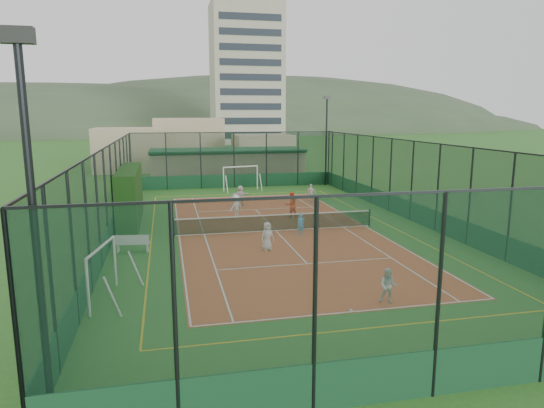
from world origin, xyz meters
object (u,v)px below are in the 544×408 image
Objects in this scene: futsal_goal_near at (103,274)px; coach at (291,205)px; clubhouse at (227,165)px; child_far_back at (240,195)px; child_near_right at (388,286)px; white_bench at (133,243)px; floodlight_ne at (326,141)px; child_near_mid at (301,224)px; child_far_right at (311,193)px; child_near_left at (267,236)px; futsal_goal_far at (241,179)px; apartment_tower at (246,74)px; floodlight_sw at (36,247)px; child_far_left at (236,206)px.

futsal_goal_near reaches higher than coach.
clubhouse is 13.92m from child_far_back.
clubhouse is 11.81× the size of child_near_right.
coach is (10.23, 12.17, -0.16)m from futsal_goal_near.
white_bench is at bearing 5.39° from futsal_goal_near.
clubhouse is 10.26× the size of child_far_back.
child_near_mid is (-7.43, -17.80, -3.51)m from floodlight_ne.
child_near_left is at bearing 90.73° from child_far_right.
futsal_goal_far is (-8.30, -1.49, -3.08)m from floodlight_ne.
child_near_mid is (-10.83, -83.20, -14.39)m from apartment_tower.
futsal_goal_far is 1.96× the size of coach.
apartment_tower is 9.73× the size of futsal_goal_near.
child_near_right is 14.69m from coach.
floodlight_sw is 8.32m from futsal_goal_near.
floodlight_sw is 15.11m from child_near_left.
clubhouse is 62.64m from apartment_tower.
floodlight_ne is 0.54× the size of clubhouse.
white_bench is 8.93m from child_far_left.
floodlight_ne is 8.98m from futsal_goal_far.
white_bench is at bearing -125.92° from futsal_goal_far.
futsal_goal_near is at bearing -163.17° from child_near_right.
coach is (0.61, 4.48, 0.23)m from child_near_mid.
child_far_right is (13.08, 17.17, -0.29)m from futsal_goal_near.
clubhouse is at bearing -105.37° from child_far_back.
clubhouse reaches higher than child_near_left.
child_far_back is (-0.82, -13.87, -0.82)m from clubhouse.
floodlight_ne is at bearing 62.61° from floodlight_sw.
clubhouse is at bearing 78.61° from child_near_mid.
futsal_goal_near is at bearing -121.51° from futsal_goal_far.
futsal_goal_far is at bearing -94.00° from coach.
apartment_tower is 18.40× the size of white_bench.
white_bench is at bearing 167.95° from child_near_right.
child_far_left is 3.59m from coach.
white_bench is at bearing 68.28° from child_far_right.
child_near_right is 19.68m from child_far_back.
futsal_goal_near reaches higher than child_far_back.
child_near_left is (-13.29, -85.82, -14.28)m from apartment_tower.
child_near_right is at bearing 27.16° from floodlight_sw.
child_near_left is (-1.29, -25.82, -0.86)m from clubhouse.
clubhouse is 25.93m from white_bench.
child_near_left is 0.92× the size of child_far_left.
child_far_left is 1.04× the size of child_far_back.
child_far_right is (12.43, 10.98, 0.24)m from white_bench.
futsal_goal_near is at bearing -105.30° from clubhouse.
futsal_goal_near is 14.40m from child_far_left.
coach reaches higher than child_far_back.
child_far_back is at bearing -93.38° from clubhouse.
coach is (10.38, 19.88, -3.29)m from floodlight_sw.
floodlight_ne is at bearing -32.12° from clubhouse.
clubhouse reaches higher than coach.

